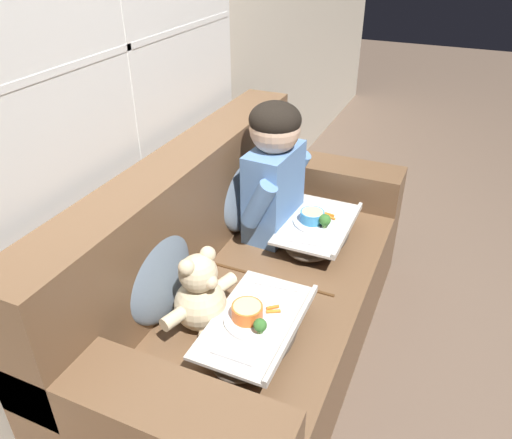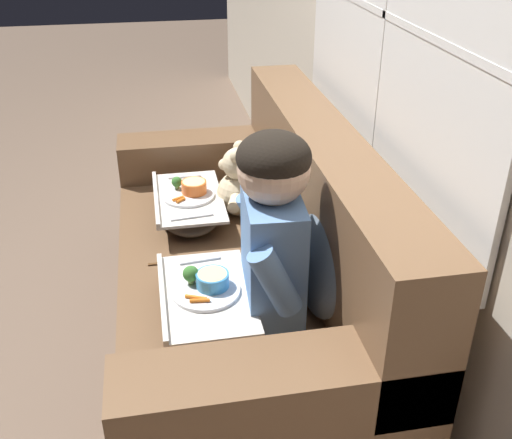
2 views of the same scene
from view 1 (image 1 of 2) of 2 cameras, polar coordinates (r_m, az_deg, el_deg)
The scene contains 9 objects.
ground_plane at distance 2.38m, azimuth 0.09°, elevation -14.71°, with size 14.00×14.00×0.00m, color brown.
wall_back_with_window at distance 1.99m, azimuth -15.55°, elevation 18.32°, with size 8.00×0.08×2.60m.
couch at distance 2.17m, azimuth -1.54°, elevation -8.09°, with size 1.82×0.89×0.92m.
throw_pillow_behind_child at distance 2.33m, azimuth -2.10°, elevation 3.78°, with size 0.42×0.20×0.44m.
throw_pillow_behind_teddy at distance 1.83m, azimuth -11.52°, elevation -5.48°, with size 0.41×0.20×0.42m.
child_figure at distance 2.20m, azimuth 2.12°, elevation 6.25°, with size 0.45×0.23×0.63m.
teddy_bear at distance 1.79m, azimuth -6.34°, elevation -8.72°, with size 0.34×0.25×0.32m.
lap_tray_child at distance 2.28m, azimuth 7.01°, elevation -1.30°, with size 0.47×0.29×0.18m.
lap_tray_teddy at distance 1.76m, azimuth -0.00°, elevation -12.45°, with size 0.49×0.28×0.17m.
Camera 1 is at (-1.52, -0.66, 1.71)m, focal length 35.00 mm.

